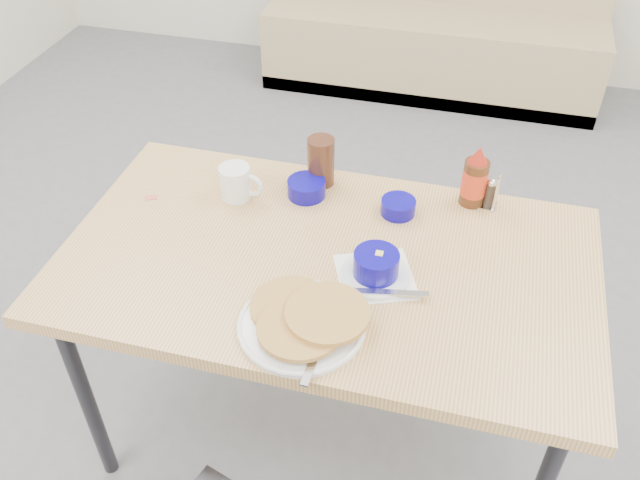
% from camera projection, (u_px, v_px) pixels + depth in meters
% --- Properties ---
extents(booth_bench, '(1.90, 0.56, 1.22)m').
position_uv_depth(booth_bench, '(435.00, 26.00, 3.90)').
color(booth_bench, tan).
rests_on(booth_bench, ground).
extents(dining_table, '(1.40, 0.80, 0.76)m').
position_uv_depth(dining_table, '(327.00, 275.00, 1.81)').
color(dining_table, tan).
rests_on(dining_table, ground).
extents(pancake_plate, '(0.31, 0.32, 0.05)m').
position_uv_depth(pancake_plate, '(304.00, 321.00, 1.58)').
color(pancake_plate, white).
rests_on(pancake_plate, dining_table).
extents(coffee_mug, '(0.13, 0.09, 0.10)m').
position_uv_depth(coffee_mug, '(237.00, 182.00, 1.94)').
color(coffee_mug, white).
rests_on(coffee_mug, dining_table).
extents(grits_setting, '(0.27, 0.25, 0.08)m').
position_uv_depth(grits_setting, '(376.00, 268.00, 1.70)').
color(grits_setting, white).
rests_on(grits_setting, dining_table).
extents(creamer_bowl, '(0.11, 0.11, 0.05)m').
position_uv_depth(creamer_bowl, '(306.00, 188.00, 1.97)').
color(creamer_bowl, '#0C0583').
rests_on(creamer_bowl, dining_table).
extents(butter_bowl, '(0.10, 0.10, 0.04)m').
position_uv_depth(butter_bowl, '(398.00, 207.00, 1.90)').
color(butter_bowl, '#0C0583').
rests_on(butter_bowl, dining_table).
extents(amber_tumbler, '(0.10, 0.10, 0.15)m').
position_uv_depth(amber_tumbler, '(321.00, 161.00, 1.98)').
color(amber_tumbler, '#3E2013').
rests_on(amber_tumbler, dining_table).
extents(condiment_caddy, '(0.10, 0.06, 0.11)m').
position_uv_depth(condiment_caddy, '(482.00, 193.00, 1.93)').
color(condiment_caddy, silver).
rests_on(condiment_caddy, dining_table).
extents(syrup_bottle, '(0.07, 0.07, 0.19)m').
position_uv_depth(syrup_bottle, '(475.00, 179.00, 1.90)').
color(syrup_bottle, '#47230F').
rests_on(syrup_bottle, dining_table).
extents(sugar_wrapper, '(0.04, 0.04, 0.00)m').
position_uv_depth(sugar_wrapper, '(151.00, 198.00, 1.97)').
color(sugar_wrapper, '#CC5D44').
rests_on(sugar_wrapper, dining_table).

